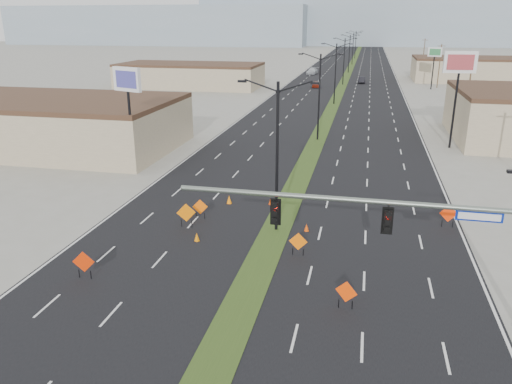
% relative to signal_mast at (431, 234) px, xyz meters
% --- Properties ---
extents(ground, '(600.00, 600.00, 0.00)m').
position_rel_signal_mast_xyz_m(ground, '(-8.56, -2.00, -4.79)').
color(ground, gray).
rests_on(ground, ground).
extents(road_surface, '(25.00, 400.00, 0.02)m').
position_rel_signal_mast_xyz_m(road_surface, '(-8.56, 98.00, -4.79)').
color(road_surface, black).
rests_on(road_surface, ground).
extents(median_strip, '(2.00, 400.00, 0.04)m').
position_rel_signal_mast_xyz_m(median_strip, '(-8.56, 98.00, -4.79)').
color(median_strip, '#2E4518').
rests_on(median_strip, ground).
extents(building_sw_near, '(40.00, 16.00, 5.00)m').
position_rel_signal_mast_xyz_m(building_sw_near, '(-43.56, 28.00, -2.29)').
color(building_sw_near, tan).
rests_on(building_sw_near, ground).
extents(building_sw_far, '(30.00, 14.00, 4.50)m').
position_rel_signal_mast_xyz_m(building_sw_far, '(-40.56, 83.00, -2.54)').
color(building_sw_far, tan).
rests_on(building_sw_far, ground).
extents(building_se_far, '(44.00, 16.00, 5.00)m').
position_rel_signal_mast_xyz_m(building_se_far, '(29.44, 108.00, -2.29)').
color(building_se_far, tan).
rests_on(building_se_far, ground).
extents(mesa_west, '(180.00, 50.00, 22.00)m').
position_rel_signal_mast_xyz_m(mesa_west, '(-128.56, 278.00, 6.21)').
color(mesa_west, '#8598A6').
rests_on(mesa_west, ground).
extents(mesa_center, '(220.00, 50.00, 28.00)m').
position_rel_signal_mast_xyz_m(mesa_center, '(31.44, 298.00, 9.21)').
color(mesa_center, '#8598A6').
rests_on(mesa_center, ground).
extents(mesa_backdrop, '(140.00, 50.00, 32.00)m').
position_rel_signal_mast_xyz_m(mesa_backdrop, '(-38.56, 318.00, 11.21)').
color(mesa_backdrop, '#8598A6').
rests_on(mesa_backdrop, ground).
extents(signal_mast, '(16.30, 0.60, 8.00)m').
position_rel_signal_mast_xyz_m(signal_mast, '(0.00, 0.00, 0.00)').
color(signal_mast, slate).
rests_on(signal_mast, ground).
extents(streetlight_0, '(5.15, 0.24, 10.02)m').
position_rel_signal_mast_xyz_m(streetlight_0, '(-8.56, 10.00, 0.63)').
color(streetlight_0, black).
rests_on(streetlight_0, ground).
extents(streetlight_1, '(5.15, 0.24, 10.02)m').
position_rel_signal_mast_xyz_m(streetlight_1, '(-8.56, 38.00, 0.63)').
color(streetlight_1, black).
rests_on(streetlight_1, ground).
extents(streetlight_2, '(5.15, 0.24, 10.02)m').
position_rel_signal_mast_xyz_m(streetlight_2, '(-8.56, 66.00, 0.63)').
color(streetlight_2, black).
rests_on(streetlight_2, ground).
extents(streetlight_3, '(5.15, 0.24, 10.02)m').
position_rel_signal_mast_xyz_m(streetlight_3, '(-8.56, 94.00, 0.63)').
color(streetlight_3, black).
rests_on(streetlight_3, ground).
extents(streetlight_4, '(5.15, 0.24, 10.02)m').
position_rel_signal_mast_xyz_m(streetlight_4, '(-8.56, 122.00, 0.63)').
color(streetlight_4, black).
rests_on(streetlight_4, ground).
extents(streetlight_5, '(5.15, 0.24, 10.02)m').
position_rel_signal_mast_xyz_m(streetlight_5, '(-8.56, 150.00, 0.63)').
color(streetlight_5, black).
rests_on(streetlight_5, ground).
extents(streetlight_6, '(5.15, 0.24, 10.02)m').
position_rel_signal_mast_xyz_m(streetlight_6, '(-8.56, 178.00, 0.63)').
color(streetlight_6, black).
rests_on(streetlight_6, ground).
extents(utility_pole_1, '(1.60, 0.20, 9.00)m').
position_rel_signal_mast_xyz_m(utility_pole_1, '(11.44, 58.00, -0.12)').
color(utility_pole_1, '#4C3823').
rests_on(utility_pole_1, ground).
extents(utility_pole_2, '(1.60, 0.20, 9.00)m').
position_rel_signal_mast_xyz_m(utility_pole_2, '(11.44, 93.00, -0.12)').
color(utility_pole_2, '#4C3823').
rests_on(utility_pole_2, ground).
extents(utility_pole_3, '(1.60, 0.20, 9.00)m').
position_rel_signal_mast_xyz_m(utility_pole_3, '(11.44, 128.00, -0.12)').
color(utility_pole_3, '#4C3823').
rests_on(utility_pole_3, ground).
extents(car_left, '(1.71, 3.88, 1.30)m').
position_rel_signal_mast_xyz_m(car_left, '(-13.95, 87.89, -4.14)').
color(car_left, maroon).
rests_on(car_left, ground).
extents(car_mid, '(1.55, 4.26, 1.39)m').
position_rel_signal_mast_xyz_m(car_mid, '(-4.44, 97.98, -4.09)').
color(car_mid, black).
rests_on(car_mid, ground).
extents(car_far, '(2.79, 5.73, 1.61)m').
position_rel_signal_mast_xyz_m(car_far, '(-17.83, 115.74, -3.99)').
color(car_far, silver).
rests_on(car_far, ground).
extents(construction_sign_0, '(1.22, 0.25, 1.64)m').
position_rel_signal_mast_xyz_m(construction_sign_0, '(-17.69, 1.00, -3.83)').
color(construction_sign_0, red).
rests_on(construction_sign_0, ground).
extents(construction_sign_1, '(1.24, 0.46, 1.74)m').
position_rel_signal_mast_xyz_m(construction_sign_1, '(-14.69, 9.11, -3.77)').
color(construction_sign_1, orange).
rests_on(construction_sign_1, ground).
extents(construction_sign_2, '(1.08, 0.28, 1.46)m').
position_rel_signal_mast_xyz_m(construction_sign_2, '(-14.26, 10.83, -3.94)').
color(construction_sign_2, '#FF6105').
rests_on(construction_sign_2, ground).
extents(construction_sign_3, '(1.12, 0.05, 1.49)m').
position_rel_signal_mast_xyz_m(construction_sign_3, '(-6.56, 6.39, -3.92)').
color(construction_sign_3, '#F96605').
rests_on(construction_sign_3, ground).
extents(construction_sign_4, '(1.09, 0.41, 1.51)m').
position_rel_signal_mast_xyz_m(construction_sign_4, '(-3.44, 1.00, -3.91)').
color(construction_sign_4, '#FF3F05').
rests_on(construction_sign_4, ground).
extents(construction_sign_5, '(1.23, 0.11, 1.63)m').
position_rel_signal_mast_xyz_m(construction_sign_5, '(2.94, 12.99, -3.83)').
color(construction_sign_5, '#FF3205').
rests_on(construction_sign_5, ground).
extents(cone_0, '(0.37, 0.37, 0.59)m').
position_rel_signal_mast_xyz_m(cone_0, '(-13.25, 7.06, -4.50)').
color(cone_0, orange).
rests_on(cone_0, ground).
extents(cone_1, '(0.36, 0.36, 0.58)m').
position_rel_signal_mast_xyz_m(cone_1, '(-9.85, 14.79, -4.50)').
color(cone_1, '#DC3904').
rests_on(cone_1, ground).
extents(cone_2, '(0.41, 0.41, 0.54)m').
position_rel_signal_mast_xyz_m(cone_2, '(-6.49, 10.20, -4.52)').
color(cone_2, '#ED4504').
rests_on(cone_2, ground).
extents(cone_3, '(0.42, 0.42, 0.67)m').
position_rel_signal_mast_xyz_m(cone_3, '(-13.07, 14.31, -4.46)').
color(cone_3, orange).
rests_on(cone_3, ground).
extents(pole_sign_west, '(3.07, 1.49, 9.71)m').
position_rel_signal_mast_xyz_m(pole_sign_west, '(-23.99, 20.45, 3.15)').
color(pole_sign_west, black).
rests_on(pole_sign_west, ground).
extents(pole_sign_east_near, '(3.45, 0.65, 10.53)m').
position_rel_signal_mast_xyz_m(pole_sign_east_near, '(6.40, 37.26, 3.86)').
color(pole_sign_east_near, black).
rests_on(pole_sign_east_near, ground).
extents(pole_sign_east_far, '(2.71, 1.24, 8.45)m').
position_rel_signal_mast_xyz_m(pole_sign_east_far, '(9.91, 90.09, 2.03)').
color(pole_sign_east_far, black).
rests_on(pole_sign_east_far, ground).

